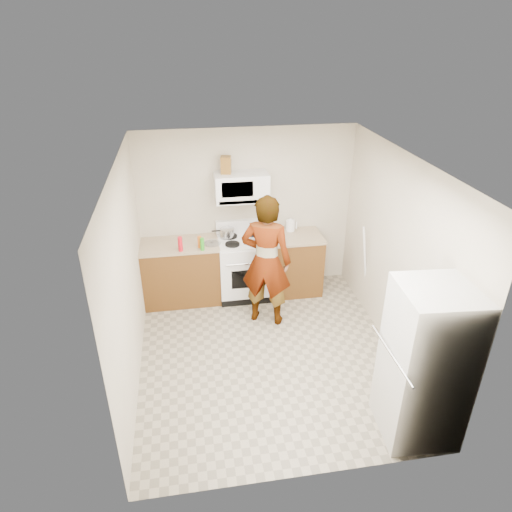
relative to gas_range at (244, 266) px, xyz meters
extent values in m
plane|color=gray|center=(0.10, -1.48, -0.49)|extent=(3.60, 3.60, 0.00)
cube|color=beige|center=(0.10, 0.31, 0.76)|extent=(3.20, 0.02, 2.50)
cube|color=beige|center=(1.69, -1.48, 0.76)|extent=(0.02, 3.60, 2.50)
cube|color=brown|center=(-0.94, 0.01, -0.04)|extent=(1.12, 0.62, 0.90)
cube|color=tan|center=(-0.94, 0.01, 0.43)|extent=(1.14, 0.64, 0.03)
cube|color=brown|center=(0.78, 0.01, -0.04)|extent=(0.80, 0.62, 0.90)
cube|color=tan|center=(0.78, 0.01, 0.43)|extent=(0.82, 0.64, 0.03)
cube|color=white|center=(0.00, -0.01, -0.04)|extent=(0.76, 0.65, 0.90)
cube|color=white|center=(0.00, -0.01, 0.43)|extent=(0.76, 0.62, 0.03)
cube|color=white|center=(0.00, 0.28, 0.54)|extent=(0.76, 0.08, 0.20)
cube|color=white|center=(0.00, 0.13, 1.21)|extent=(0.76, 0.38, 0.40)
imported|color=tan|center=(0.21, -0.73, 0.45)|extent=(0.80, 0.68, 1.87)
cube|color=silver|center=(1.37, -2.90, 0.36)|extent=(0.75, 0.75, 1.70)
cylinder|color=white|center=(0.75, 0.20, 0.53)|extent=(0.16, 0.16, 0.17)
cube|color=brown|center=(-0.21, 0.16, 1.53)|extent=(0.16, 0.16, 0.24)
cylinder|color=silver|center=(-0.23, 0.12, 0.53)|extent=(0.25, 0.25, 0.11)
cube|color=silver|center=(0.12, -0.12, 0.47)|extent=(0.29, 0.22, 0.05)
cylinder|color=red|center=(-0.92, -0.23, 0.56)|extent=(0.07, 0.07, 0.21)
cylinder|color=orange|center=(-0.65, -0.16, 0.54)|extent=(0.06, 0.06, 0.17)
cylinder|color=green|center=(-0.61, -0.25, 0.54)|extent=(0.07, 0.07, 0.18)
cylinder|color=silver|center=(-0.46, -0.07, 0.46)|extent=(0.32, 0.32, 0.01)
cylinder|color=white|center=(1.68, -0.61, 0.18)|extent=(0.27, 0.15, 1.31)
camera|label=1|loc=(-0.80, -6.02, 3.32)|focal=32.00mm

